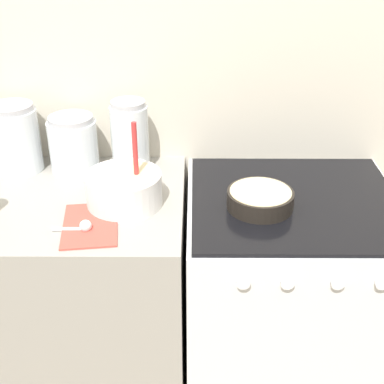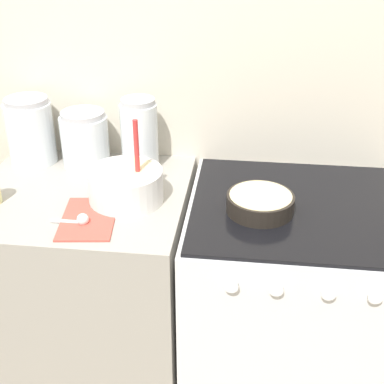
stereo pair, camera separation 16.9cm
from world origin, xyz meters
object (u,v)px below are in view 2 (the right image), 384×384
Objects in this scene: mixing_bowl at (126,183)px; storage_jar_right at (140,139)px; storage_jar_left at (31,135)px; storage_jar_middle at (85,142)px; stove at (286,316)px; baking_pan at (260,203)px.

mixing_bowl is 1.09× the size of storage_jar_right.
storage_jar_left is at bearing 180.00° from storage_jar_right.
storage_jar_right reaches higher than storage_jar_middle.
mixing_bowl is 0.26m from storage_jar_right.
storage_jar_right is (-0.56, 0.22, 0.58)m from stove.
baking_pan reaches higher than stove.
storage_jar_left is 1.21× the size of storage_jar_middle.
storage_jar_right is at bearing 0.00° from storage_jar_middle.
mixing_bowl is 1.33× the size of baking_pan.
storage_jar_left is 0.20m from storage_jar_middle.
baking_pan is 0.89m from storage_jar_left.
stove is at bearing 23.13° from baking_pan.
storage_jar_middle is at bearing 129.31° from mixing_bowl.
storage_jar_middle is (-0.76, 0.22, 0.55)m from stove.
baking_pan is 0.70m from storage_jar_middle.
baking_pan is at bearing -156.87° from stove.
storage_jar_left is at bearing 162.12° from baking_pan.
mixing_bowl is at bearing -88.86° from storage_jar_right.
storage_jar_left is 0.95× the size of storage_jar_right.
mixing_bowl is 0.43m from baking_pan.
stove is 0.84m from storage_jar_right.
mixing_bowl is 1.38× the size of storage_jar_middle.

